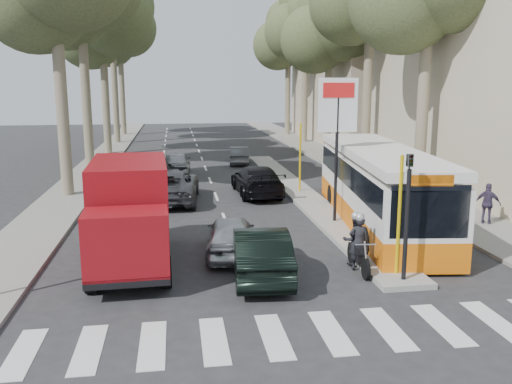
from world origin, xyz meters
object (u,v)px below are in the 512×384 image
silver_hatchback (231,235)px  motorcycle (357,243)px  dark_hatchback (260,252)px  red_truck (130,212)px  city_bus (378,185)px

silver_hatchback → motorcycle: motorcycle is taller
dark_hatchback → motorcycle: bearing=-172.2°
silver_hatchback → red_truck: 3.27m
red_truck → city_bus: red_truck is taller
silver_hatchback → red_truck: bearing=15.6°
dark_hatchback → red_truck: size_ratio=0.74×
silver_hatchback → motorcycle: (3.54, -1.86, 0.15)m
dark_hatchback → motorcycle: motorcycle is taller
city_bus → motorcycle: size_ratio=5.73×
city_bus → motorcycle: (-2.39, -4.64, -0.81)m
dark_hatchback → red_truck: bearing=-18.8°
silver_hatchback → dark_hatchback: size_ratio=0.87×
dark_hatchback → city_bus: bearing=-133.6°
city_bus → motorcycle: bearing=-110.3°
dark_hatchback → red_truck: (-3.71, 1.56, 0.92)m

